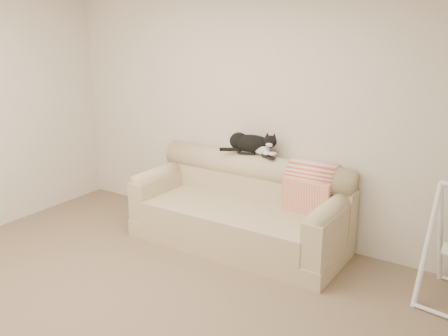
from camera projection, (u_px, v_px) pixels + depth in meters
name	position (u px, v px, depth m)	size (l,w,h in m)	color
ground_plane	(136.00, 314.00, 3.96)	(5.00, 5.00, 0.00)	brown
room_shell	(124.00, 126.00, 3.52)	(5.04, 4.04, 2.60)	beige
sofa	(242.00, 210.00, 5.15)	(2.20, 0.93, 0.90)	#B9A68E
remote_a	(247.00, 153.00, 5.20)	(0.19, 0.10, 0.03)	black
remote_b	(268.00, 157.00, 5.05)	(0.18, 0.11, 0.02)	black
tuxedo_cat	(252.00, 143.00, 5.17)	(0.61, 0.32, 0.24)	black
throw_blanket	(313.00, 181.00, 4.87)	(0.48, 0.38, 0.58)	#DF4C34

